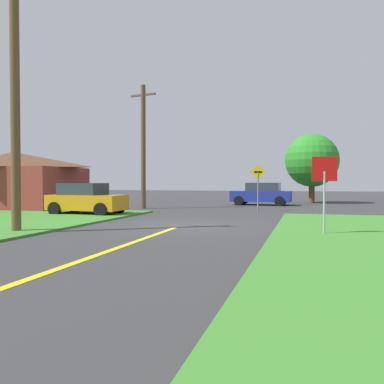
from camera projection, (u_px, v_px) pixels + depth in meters
name	position (u px, v px, depth m)	size (l,w,h in m)	color
ground_plane	(183.00, 225.00, 15.80)	(120.00, 120.00, 0.00)	#343434
lane_stripe_center	(66.00, 266.00, 8.10)	(0.20, 14.00, 0.01)	yellow
stop_sign	(324.00, 180.00, 12.67)	(0.76, 0.14, 2.47)	#9EA0A8
car_approaching_junction	(262.00, 194.00, 29.41)	(4.33, 2.20, 1.62)	navy
parked_car_near_building	(86.00, 199.00, 20.74)	(3.90, 2.10, 1.62)	orange
utility_pole_near	(15.00, 96.00, 13.36)	(1.80, 0.33, 8.80)	brown
utility_pole_mid	(143.00, 145.00, 25.44)	(1.79, 0.46, 7.72)	brown
direction_sign	(258.00, 182.00, 23.38)	(0.90, 0.18, 2.70)	slate
oak_tree_left	(312.00, 161.00, 32.12)	(4.18, 4.18, 5.46)	brown
barn	(13.00, 180.00, 25.65)	(7.97, 5.03, 3.57)	maroon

